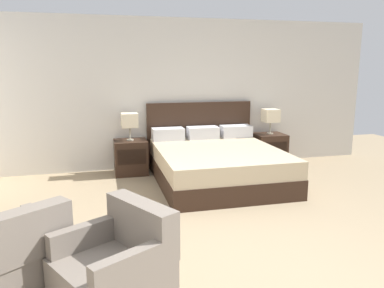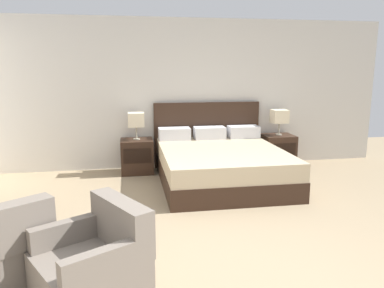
% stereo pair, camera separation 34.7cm
% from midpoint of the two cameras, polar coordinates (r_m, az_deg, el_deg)
% --- Properties ---
extents(wall_back, '(7.37, 0.06, 2.53)m').
position_cam_midpoint_polar(wall_back, '(6.47, -4.96, 7.55)').
color(wall_back, beige).
rests_on(wall_back, ground).
extents(bed, '(1.86, 2.13, 1.13)m').
position_cam_midpoint_polar(bed, '(5.70, 1.99, -2.89)').
color(bed, '#332116').
rests_on(bed, ground).
extents(nightstand_left, '(0.52, 0.47, 0.56)m').
position_cam_midpoint_polar(nightstand_left, '(6.22, -10.89, -1.98)').
color(nightstand_left, '#332116').
rests_on(nightstand_left, ground).
extents(nightstand_right, '(0.52, 0.47, 0.56)m').
position_cam_midpoint_polar(nightstand_right, '(6.80, 10.27, -0.80)').
color(nightstand_right, '#332116').
rests_on(nightstand_right, ground).
extents(table_lamp_left, '(0.26, 0.26, 0.44)m').
position_cam_midpoint_polar(table_lamp_left, '(6.11, -11.11, 3.52)').
color(table_lamp_left, gray).
rests_on(table_lamp_left, nightstand_left).
extents(table_lamp_right, '(0.26, 0.26, 0.44)m').
position_cam_midpoint_polar(table_lamp_right, '(6.70, 10.45, 4.23)').
color(table_lamp_right, gray).
rests_on(table_lamp_right, nightstand_right).
extents(armchair_by_window, '(0.95, 0.96, 0.76)m').
position_cam_midpoint_polar(armchair_by_window, '(3.29, -28.54, -15.73)').
color(armchair_by_window, '#70665B').
rests_on(armchair_by_window, ground).
extents(armchair_companion, '(0.94, 0.93, 0.76)m').
position_cam_midpoint_polar(armchair_companion, '(2.90, -14.99, -18.46)').
color(armchair_companion, '#70665B').
rests_on(armchair_companion, ground).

